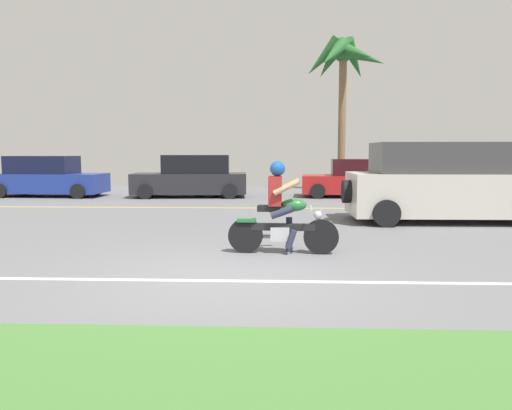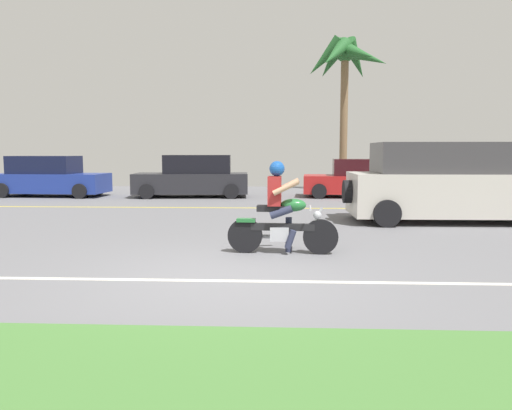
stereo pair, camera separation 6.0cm
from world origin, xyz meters
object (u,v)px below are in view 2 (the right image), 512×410
(parked_car_1, at_px, (193,177))
(parked_car_2, at_px, (360,179))
(parked_car_0, at_px, (49,178))
(palm_tree_0, at_px, (345,63))
(motorcyclist, at_px, (282,215))
(suv_nearby, at_px, (449,184))

(parked_car_1, relative_size, parked_car_2, 1.04)
(parked_car_0, bearing_deg, palm_tree_0, 15.59)
(motorcyclist, height_order, parked_car_0, motorcyclist)
(motorcyclist, distance_m, suv_nearby, 5.82)
(palm_tree_0, bearing_deg, parked_car_0, -164.41)
(suv_nearby, distance_m, parked_car_2, 6.84)
(suv_nearby, relative_size, parked_car_2, 1.19)
(motorcyclist, xyz_separation_m, parked_car_0, (-9.04, 10.55, 0.07))
(parked_car_0, distance_m, parked_car_2, 12.11)
(motorcyclist, distance_m, parked_car_2, 11.24)
(parked_car_2, bearing_deg, suv_nearby, -80.84)
(parked_car_2, distance_m, palm_tree_0, 5.78)
(parked_car_0, bearing_deg, parked_car_1, 0.26)
(suv_nearby, bearing_deg, parked_car_0, 153.80)
(parked_car_0, bearing_deg, parked_car_2, 1.23)
(suv_nearby, height_order, parked_car_0, suv_nearby)
(parked_car_0, xyz_separation_m, palm_tree_0, (11.83, 3.30, 4.86))
(parked_car_0, height_order, parked_car_1, parked_car_1)
(suv_nearby, xyz_separation_m, parked_car_1, (-7.52, 6.52, -0.20))
(motorcyclist, xyz_separation_m, suv_nearby, (4.16, 4.06, 0.29))
(motorcyclist, height_order, parked_car_2, motorcyclist)
(motorcyclist, bearing_deg, parked_car_2, 74.16)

